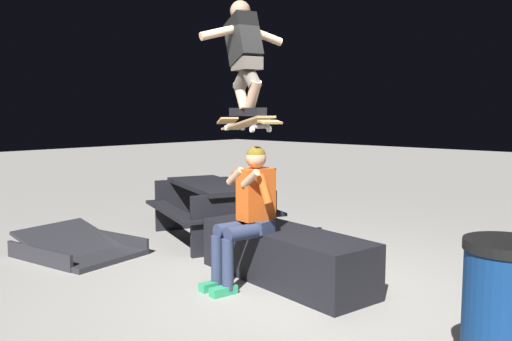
{
  "coord_description": "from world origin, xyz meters",
  "views": [
    {
      "loc": [
        -3.15,
        3.89,
        1.68
      ],
      "look_at": [
        0.29,
        0.09,
        1.12
      ],
      "focal_mm": 37.61,
      "sensor_mm": 36.0,
      "label": 1
    }
  ],
  "objects_px": {
    "skateboard": "(247,124)",
    "picnic_table_back": "(212,202)",
    "trash_bin": "(505,317)",
    "kicker_ramp": "(79,250)",
    "person_sitting_on_ledge": "(247,208)",
    "skater_airborne": "(244,52)",
    "ledge_box_main": "(285,255)"
  },
  "relations": [
    {
      "from": "skateboard",
      "to": "skater_airborne",
      "type": "bearing_deg",
      "value": -20.14
    },
    {
      "from": "person_sitting_on_ledge",
      "to": "picnic_table_back",
      "type": "height_order",
      "value": "person_sitting_on_ledge"
    },
    {
      "from": "trash_bin",
      "to": "kicker_ramp",
      "type": "bearing_deg",
      "value": 1.08
    },
    {
      "from": "person_sitting_on_ledge",
      "to": "picnic_table_back",
      "type": "distance_m",
      "value": 1.99
    },
    {
      "from": "skater_airborne",
      "to": "kicker_ramp",
      "type": "bearing_deg",
      "value": 18.44
    },
    {
      "from": "skateboard",
      "to": "picnic_table_back",
      "type": "bearing_deg",
      "value": -31.93
    },
    {
      "from": "skateboard",
      "to": "trash_bin",
      "type": "height_order",
      "value": "skateboard"
    },
    {
      "from": "kicker_ramp",
      "to": "picnic_table_back",
      "type": "relative_size",
      "value": 0.67
    },
    {
      "from": "person_sitting_on_ledge",
      "to": "ledge_box_main",
      "type": "bearing_deg",
      "value": -117.19
    },
    {
      "from": "person_sitting_on_ledge",
      "to": "kicker_ramp",
      "type": "distance_m",
      "value": 2.37
    },
    {
      "from": "ledge_box_main",
      "to": "trash_bin",
      "type": "bearing_deg",
      "value": 161.13
    },
    {
      "from": "kicker_ramp",
      "to": "ledge_box_main",
      "type": "bearing_deg",
      "value": -159.77
    },
    {
      "from": "skateboard",
      "to": "skater_airborne",
      "type": "distance_m",
      "value": 0.69
    },
    {
      "from": "skater_airborne",
      "to": "trash_bin",
      "type": "xyz_separation_m",
      "value": [
        -2.67,
        0.59,
        -1.78
      ]
    },
    {
      "from": "skater_airborne",
      "to": "kicker_ramp",
      "type": "distance_m",
      "value": 3.06
    },
    {
      "from": "skateboard",
      "to": "picnic_table_back",
      "type": "distance_m",
      "value": 2.1
    },
    {
      "from": "skater_airborne",
      "to": "trash_bin",
      "type": "distance_m",
      "value": 3.27
    },
    {
      "from": "ledge_box_main",
      "to": "kicker_ramp",
      "type": "xyz_separation_m",
      "value": [
        2.39,
        0.88,
        -0.19
      ]
    },
    {
      "from": "picnic_table_back",
      "to": "trash_bin",
      "type": "height_order",
      "value": "trash_bin"
    },
    {
      "from": "skateboard",
      "to": "trash_bin",
      "type": "distance_m",
      "value": 2.9
    },
    {
      "from": "person_sitting_on_ledge",
      "to": "skateboard",
      "type": "distance_m",
      "value": 0.83
    },
    {
      "from": "ledge_box_main",
      "to": "person_sitting_on_ledge",
      "type": "bearing_deg",
      "value": 62.81
    },
    {
      "from": "person_sitting_on_ledge",
      "to": "skateboard",
      "type": "bearing_deg",
      "value": -47.41
    },
    {
      "from": "picnic_table_back",
      "to": "trash_bin",
      "type": "relative_size",
      "value": 2.24
    },
    {
      "from": "kicker_ramp",
      "to": "picnic_table_back",
      "type": "xyz_separation_m",
      "value": [
        -0.56,
        -1.61,
        0.44
      ]
    },
    {
      "from": "skateboard",
      "to": "picnic_table_back",
      "type": "xyz_separation_m",
      "value": [
        1.53,
        -0.95,
        -1.07
      ]
    },
    {
      "from": "ledge_box_main",
      "to": "trash_bin",
      "type": "height_order",
      "value": "trash_bin"
    },
    {
      "from": "person_sitting_on_ledge",
      "to": "skater_airborne",
      "type": "distance_m",
      "value": 1.51
    },
    {
      "from": "skateboard",
      "to": "kicker_ramp",
      "type": "xyz_separation_m",
      "value": [
        2.09,
        0.66,
        -1.5
      ]
    },
    {
      "from": "skateboard",
      "to": "picnic_table_back",
      "type": "height_order",
      "value": "skateboard"
    },
    {
      "from": "ledge_box_main",
      "to": "skateboard",
      "type": "height_order",
      "value": "skateboard"
    },
    {
      "from": "kicker_ramp",
      "to": "picnic_table_back",
      "type": "distance_m",
      "value": 1.76
    }
  ]
}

